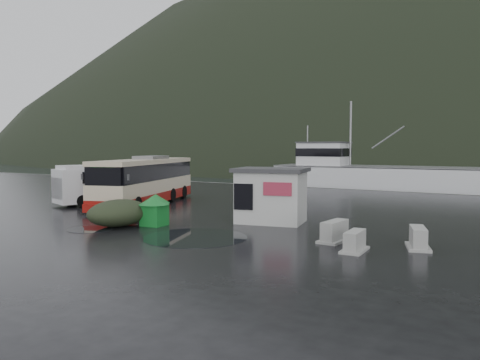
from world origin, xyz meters
The scene contains 14 objects.
ground centered at (0.00, 0.00, 0.00)m, with size 160.00×160.00×0.00m, color black.
harbor_water centered at (0.00, 110.00, 0.00)m, with size 300.00×180.00×0.02m, color black.
quay_edge centered at (0.00, 20.00, 0.00)m, with size 160.00×0.60×1.50m, color #999993.
coach_bus centered at (-4.40, 2.91, 0.00)m, with size 2.76×10.83×3.05m, color beige, non-canonical shape.
white_van centered at (-6.91, 1.79, 0.00)m, with size 2.07×6.00×2.51m, color silver, non-canonical shape.
waste_bin_left centered at (1.48, -2.87, 0.00)m, with size 1.01×1.01×1.40m, color #147328, non-canonical shape.
waste_bin_right centered at (0.86, -2.06, 0.00)m, with size 0.97×0.97×1.34m, color #147328, non-canonical shape.
dome_tent centered at (0.19, -3.82, 0.00)m, with size 2.21×3.09×1.21m, color #27301D, non-canonical shape.
ticket_kiosk centered at (5.61, 0.74, 0.00)m, with size 3.33×2.52×2.60m, color beige, non-canonical shape.
jersey_barrier_a centered at (9.79, -2.04, 0.00)m, with size 0.80×1.59×0.80m, color #999993, non-canonical shape.
jersey_barrier_b centered at (10.97, -3.28, 0.00)m, with size 0.71×1.42×0.71m, color #999993, non-canonical shape.
jersey_barrier_c centered at (12.74, -1.64, 0.00)m, with size 0.76×1.52×0.76m, color #999993, non-canonical shape.
fishing_trawler centered at (3.59, 26.81, 0.00)m, with size 23.55×5.18×9.42m, color silver, non-canonical shape.
puddles centered at (3.46, -1.69, 0.01)m, with size 8.11×13.45×0.01m.
Camera 1 is at (15.91, -18.89, 3.58)m, focal length 35.00 mm.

